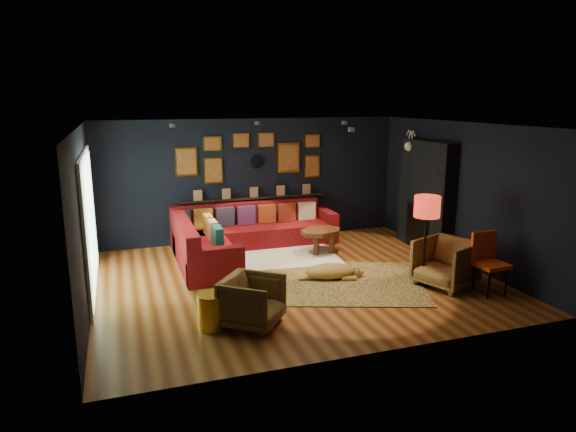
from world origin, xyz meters
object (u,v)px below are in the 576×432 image
object	(u,v)px
armchair_right	(446,261)
gold_stool	(212,311)
sectional	(236,237)
orange_chair	(488,258)
coffee_table	(321,234)
floor_lamp	(427,211)
pouf	(219,260)
dog	(330,268)
armchair_left	(252,299)

from	to	relation	value
armchair_right	gold_stool	xyz separation A→B (m)	(-3.91, -0.37, -0.18)
sectional	orange_chair	distance (m)	4.68
coffee_table	gold_stool	xyz separation A→B (m)	(-2.68, -2.74, -0.14)
sectional	floor_lamp	world-z (taller)	floor_lamp
pouf	armchair_right	distance (m)	3.86
pouf	gold_stool	xyz separation A→B (m)	(-0.54, -2.23, 0.03)
coffee_table	dog	bearing A→B (deg)	-106.32
coffee_table	orange_chair	size ratio (longest dim) A/B	1.08
sectional	gold_stool	distance (m)	3.42
coffee_table	gold_stool	size ratio (longest dim) A/B	2.16
orange_chair	floor_lamp	xyz separation A→B (m)	(-0.76, 0.59, 0.68)
armchair_right	orange_chair	distance (m)	0.65
gold_stool	floor_lamp	bearing A→B (deg)	8.17
armchair_left	dog	distance (m)	2.17
coffee_table	floor_lamp	bearing A→B (deg)	-67.68
gold_stool	dog	xyz separation A→B (m)	(2.24, 1.24, -0.04)
orange_chair	floor_lamp	world-z (taller)	floor_lamp
sectional	floor_lamp	distance (m)	3.84
gold_stool	sectional	bearing A→B (deg)	71.83
pouf	armchair_right	size ratio (longest dim) A/B	0.65
sectional	dog	bearing A→B (deg)	-59.64
armchair_right	orange_chair	bearing A→B (deg)	21.81
armchair_left	dog	world-z (taller)	armchair_left
floor_lamp	orange_chair	bearing A→B (deg)	-37.88
sectional	coffee_table	bearing A→B (deg)	-17.63
armchair_right	dog	size ratio (longest dim) A/B	0.74
coffee_table	armchair_left	distance (m)	3.54
pouf	armchair_right	world-z (taller)	armchair_right
coffee_table	pouf	distance (m)	2.21
armchair_left	pouf	bearing A→B (deg)	38.63
sectional	gold_stool	size ratio (longest dim) A/B	6.99
floor_lamp	dog	bearing A→B (deg)	151.74
sectional	pouf	world-z (taller)	sectional
armchair_right	armchair_left	bearing A→B (deg)	-104.83
coffee_table	dog	world-z (taller)	coffee_table
gold_stool	orange_chair	size ratio (longest dim) A/B	0.50
pouf	dog	size ratio (longest dim) A/B	0.48
coffee_table	pouf	xyz separation A→B (m)	(-2.14, -0.50, -0.18)
gold_stool	orange_chair	distance (m)	4.37
pouf	armchair_right	bearing A→B (deg)	-28.85
pouf	armchair_left	world-z (taller)	armchair_left
coffee_table	dog	xyz separation A→B (m)	(-0.44, -1.50, -0.18)
pouf	armchair_right	xyz separation A→B (m)	(3.38, -1.86, 0.22)
coffee_table	armchair_left	world-z (taller)	armchair_left
orange_chair	dog	distance (m)	2.52
armchair_left	floor_lamp	distance (m)	3.24
pouf	dog	xyz separation A→B (m)	(1.71, -0.99, -0.01)
sectional	dog	world-z (taller)	sectional
orange_chair	floor_lamp	distance (m)	1.18
armchair_right	orange_chair	size ratio (longest dim) A/B	0.88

